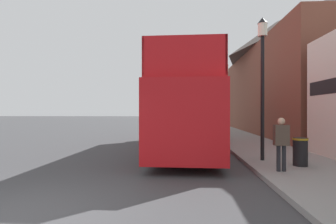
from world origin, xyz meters
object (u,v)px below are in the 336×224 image
tour_bus (187,112)px  parked_car_ahead_of_bus (196,126)px  lamp_post_third (214,92)px  litter_bin (300,151)px  pedestrian_second (281,139)px  lamp_post_nearest (262,63)px  lamp_post_second (226,85)px

tour_bus → parked_car_ahead_of_bus: size_ratio=2.76×
tour_bus → lamp_post_third: size_ratio=2.19×
parked_car_ahead_of_bus → lamp_post_third: lamp_post_third is taller
litter_bin → lamp_post_third: bearing=93.5°
pedestrian_second → lamp_post_nearest: size_ratio=0.31×
lamp_post_second → lamp_post_third: size_ratio=0.97×
lamp_post_second → lamp_post_third: lamp_post_third is taller
parked_car_ahead_of_bus → pedestrian_second: pedestrian_second is taller
lamp_post_second → lamp_post_third: (0.13, 7.06, 0.08)m
lamp_post_nearest → parked_car_ahead_of_bus: bearing=98.4°
lamp_post_nearest → pedestrian_second: bearing=-89.2°
pedestrian_second → lamp_post_nearest: lamp_post_nearest is taller
parked_car_ahead_of_bus → lamp_post_third: (1.75, 2.14, 2.89)m
pedestrian_second → litter_bin: bearing=42.3°
pedestrian_second → lamp_post_second: bearing=91.1°
pedestrian_second → litter_bin: pedestrian_second is taller
parked_car_ahead_of_bus → litter_bin: parked_car_ahead_of_bus is taller
pedestrian_second → litter_bin: 1.29m
parked_car_ahead_of_bus → lamp_post_nearest: (1.77, -11.98, 2.92)m
lamp_post_nearest → lamp_post_third: 14.12m
tour_bus → lamp_post_second: bearing=56.9°
litter_bin → lamp_post_nearest: bearing=135.0°
pedestrian_second → lamp_post_nearest: bearing=90.8°
parked_car_ahead_of_bus → lamp_post_third: bearing=48.0°
lamp_post_second → tour_bus: bearing=-124.8°
pedestrian_second → lamp_post_third: lamp_post_third is taller
tour_bus → lamp_post_third: 11.10m
parked_car_ahead_of_bus → lamp_post_second: size_ratio=0.82×
tour_bus → pedestrian_second: 5.89m
parked_car_ahead_of_bus → lamp_post_second: (1.62, -4.92, 2.81)m
lamp_post_second → litter_bin: (1.06, -7.97, -2.88)m
tour_bus → parked_car_ahead_of_bus: 8.63m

